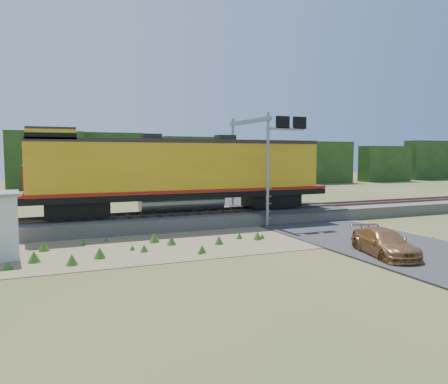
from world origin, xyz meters
name	(u,v)px	position (x,y,z in m)	size (l,w,h in m)	color
ground	(231,241)	(0.00, 0.00, 0.00)	(140.00, 140.00, 0.00)	#475123
ballast	(196,219)	(0.00, 6.00, 0.40)	(70.00, 5.00, 0.80)	slate
rails	(196,211)	(0.00, 6.00, 0.88)	(70.00, 1.54, 0.16)	brown
dirt_shoulder	(193,242)	(-2.00, 0.50, 0.01)	(26.00, 8.00, 0.03)	#8C7754
road	(330,229)	(7.00, 0.74, 0.09)	(7.00, 66.00, 0.86)	#38383A
tree_line_north	(119,166)	(0.00, 38.00, 3.07)	(130.00, 3.00, 6.50)	#1A3A15
weed_clumps	(168,246)	(-3.50, 0.10, 0.00)	(15.00, 6.20, 0.56)	#32631C
locomotive	(178,172)	(-1.21, 6.00, 3.55)	(20.36, 3.10, 5.25)	black
signal_gantry	(258,142)	(4.31, 5.33, 5.50)	(2.92, 6.20, 7.37)	gray
car	(384,243)	(5.12, -5.97, 0.62)	(1.73, 4.26, 1.24)	#B17641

